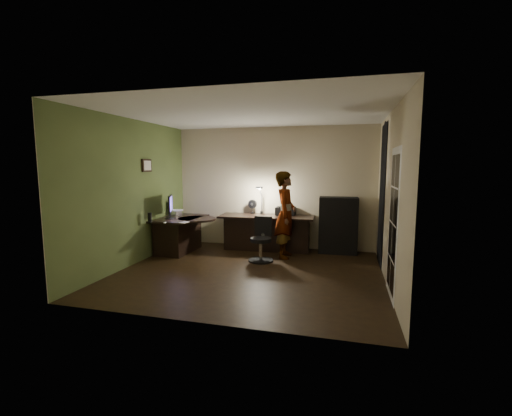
% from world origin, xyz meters
% --- Properties ---
extents(floor, '(4.50, 4.00, 0.01)m').
position_xyz_m(floor, '(0.00, 0.00, -0.01)').
color(floor, black).
rests_on(floor, ground).
extents(ceiling, '(4.50, 4.00, 0.01)m').
position_xyz_m(ceiling, '(0.00, 0.00, 2.71)').
color(ceiling, silver).
rests_on(ceiling, floor).
extents(wall_back, '(4.50, 0.01, 2.70)m').
position_xyz_m(wall_back, '(0.00, 2.00, 1.35)').
color(wall_back, '#C1B28E').
rests_on(wall_back, floor).
extents(wall_front, '(4.50, 0.01, 2.70)m').
position_xyz_m(wall_front, '(0.00, -2.00, 1.35)').
color(wall_front, '#C1B28E').
rests_on(wall_front, floor).
extents(wall_left, '(0.01, 4.00, 2.70)m').
position_xyz_m(wall_left, '(-2.25, 0.00, 1.35)').
color(wall_left, '#C1B28E').
rests_on(wall_left, floor).
extents(wall_right, '(0.01, 4.00, 2.70)m').
position_xyz_m(wall_right, '(2.25, 0.00, 1.35)').
color(wall_right, '#C1B28E').
rests_on(wall_right, floor).
extents(green_wall_overlay, '(0.00, 4.00, 2.70)m').
position_xyz_m(green_wall_overlay, '(-2.24, 0.00, 1.35)').
color(green_wall_overlay, '#4E612F').
rests_on(green_wall_overlay, floor).
extents(arched_doorway, '(0.01, 0.90, 2.60)m').
position_xyz_m(arched_doorway, '(2.24, 1.15, 1.30)').
color(arched_doorway, black).
rests_on(arched_doorway, floor).
extents(french_door, '(0.02, 0.92, 2.10)m').
position_xyz_m(french_door, '(2.24, -0.55, 1.05)').
color(french_door, white).
rests_on(french_door, floor).
extents(framed_picture, '(0.04, 0.30, 0.25)m').
position_xyz_m(framed_picture, '(-2.22, 0.45, 1.85)').
color(framed_picture, black).
rests_on(framed_picture, wall_left).
extents(desk_left, '(0.84, 1.32, 0.75)m').
position_xyz_m(desk_left, '(-1.83, 1.02, 0.37)').
color(desk_left, black).
rests_on(desk_left, floor).
extents(desk_right, '(2.07, 0.81, 0.77)m').
position_xyz_m(desk_right, '(-0.07, 1.63, 0.38)').
color(desk_right, black).
rests_on(desk_right, floor).
extents(cabinet, '(0.81, 0.43, 1.19)m').
position_xyz_m(cabinet, '(1.45, 1.78, 0.60)').
color(cabinet, black).
rests_on(cabinet, floor).
extents(laptop_stand, '(0.29, 0.25, 0.10)m').
position_xyz_m(laptop_stand, '(-2.11, 1.32, 0.80)').
color(laptop_stand, silver).
rests_on(laptop_stand, desk_left).
extents(laptop, '(0.41, 0.40, 0.22)m').
position_xyz_m(laptop, '(-2.07, 1.32, 0.96)').
color(laptop, silver).
rests_on(laptop, laptop_stand).
extents(monitor, '(0.32, 0.54, 0.36)m').
position_xyz_m(monitor, '(-1.96, 0.83, 0.92)').
color(monitor, black).
rests_on(monitor, desk_left).
extents(mouse, '(0.07, 0.09, 0.03)m').
position_xyz_m(mouse, '(-1.75, 0.26, 0.76)').
color(mouse, silver).
rests_on(mouse, desk_left).
extents(phone, '(0.09, 0.14, 0.01)m').
position_xyz_m(phone, '(-1.92, 1.22, 0.75)').
color(phone, black).
rests_on(phone, desk_left).
extents(pen, '(0.03, 0.13, 0.01)m').
position_xyz_m(pen, '(-1.41, 0.55, 0.75)').
color(pen, black).
rests_on(pen, desk_left).
extents(speaker, '(0.10, 0.10, 0.20)m').
position_xyz_m(speaker, '(-2.08, 0.27, 0.84)').
color(speaker, black).
rests_on(speaker, desk_left).
extents(notepad, '(0.16, 0.20, 0.01)m').
position_xyz_m(notepad, '(-1.44, 0.45, 0.75)').
color(notepad, silver).
rests_on(notepad, desk_left).
extents(desk_fan, '(0.22, 0.15, 0.31)m').
position_xyz_m(desk_fan, '(-0.44, 1.86, 0.93)').
color(desk_fan, black).
rests_on(desk_fan, desk_right).
extents(headphones, '(0.20, 0.11, 0.09)m').
position_xyz_m(headphones, '(0.24, 1.74, 0.82)').
color(headphones, navy).
rests_on(headphones, desk_right).
extents(printer, '(0.42, 0.33, 0.19)m').
position_xyz_m(printer, '(0.33, 1.80, 0.87)').
color(printer, black).
rests_on(printer, desk_right).
extents(desk_lamp, '(0.22, 0.33, 0.66)m').
position_xyz_m(desk_lamp, '(-0.22, 1.83, 1.10)').
color(desk_lamp, black).
rests_on(desk_lamp, desk_right).
extents(office_chair, '(0.49, 0.49, 0.86)m').
position_xyz_m(office_chair, '(0.03, 0.73, 0.43)').
color(office_chair, black).
rests_on(office_chair, floor).
extents(person, '(0.43, 0.63, 1.74)m').
position_xyz_m(person, '(0.43, 1.15, 0.87)').
color(person, '#D8A88C').
rests_on(person, floor).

